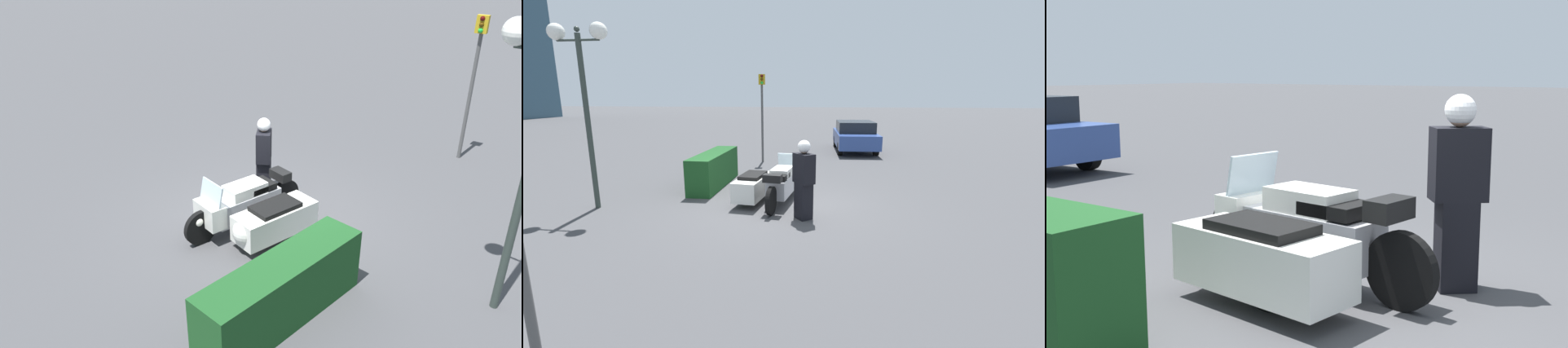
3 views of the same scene
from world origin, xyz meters
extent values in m
plane|color=#424244|center=(0.00, 0.00, 0.00)|extent=(160.00, 160.00, 0.00)
cylinder|color=black|center=(1.44, -0.18, 0.33)|extent=(0.68, 0.18, 0.67)
cylinder|color=black|center=(-0.57, 0.06, 0.33)|extent=(0.68, 0.18, 0.67)
cylinder|color=black|center=(0.33, 0.70, 0.26)|extent=(0.53, 0.16, 0.52)
cube|color=#B7B7BC|center=(0.43, -0.06, 0.46)|extent=(1.47, 0.64, 0.45)
cube|color=silver|center=(0.43, -0.06, 0.78)|extent=(0.82, 0.54, 0.24)
cube|color=black|center=(0.11, -0.02, 0.76)|extent=(0.62, 0.51, 0.12)
cube|color=silver|center=(1.23, -0.15, 0.55)|extent=(0.39, 0.67, 0.44)
cube|color=silver|center=(1.18, -0.14, 0.96)|extent=(0.18, 0.62, 0.40)
sphere|color=white|center=(1.49, -0.18, 0.48)|extent=(0.18, 0.18, 0.18)
cube|color=silver|center=(0.39, 0.69, 0.41)|extent=(1.67, 0.79, 0.50)
sphere|color=silver|center=(1.07, 0.61, 0.43)|extent=(0.48, 0.48, 0.47)
cube|color=black|center=(0.39, 0.69, 0.70)|extent=(0.94, 0.62, 0.09)
cube|color=black|center=(-0.44, 0.05, 0.83)|extent=(0.29, 0.45, 0.18)
cube|color=black|center=(-0.73, -0.69, 0.41)|extent=(0.44, 0.44, 0.82)
cube|color=black|center=(-0.73, -0.69, 1.15)|extent=(0.56, 0.53, 0.65)
sphere|color=tan|center=(-0.73, -0.69, 1.58)|extent=(0.22, 0.22, 0.22)
sphere|color=white|center=(-0.73, -0.69, 1.62)|extent=(0.28, 0.28, 0.28)
cylinder|color=black|center=(8.15, -3.35, 0.30)|extent=(0.61, 0.26, 0.60)
camera|label=1|loc=(6.29, 6.15, 5.24)|focal=35.00mm
camera|label=2|loc=(-8.13, -1.23, 2.68)|focal=24.00mm
camera|label=3|loc=(-2.91, 4.75, 1.95)|focal=45.00mm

